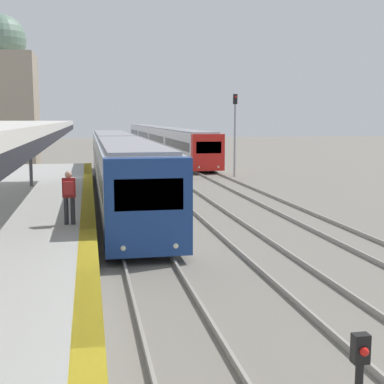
{
  "coord_description": "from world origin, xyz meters",
  "views": [
    {
      "loc": [
        -1.63,
        0.08,
        4.19
      ],
      "look_at": [
        1.8,
        17.84,
        1.7
      ],
      "focal_mm": 50.0,
      "sensor_mm": 36.0,
      "label": 1
    }
  ],
  "objects": [
    {
      "name": "signal_mast_far",
      "position": [
        8.72,
        37.36,
        3.66
      ],
      "size": [
        0.28,
        0.29,
        5.92
      ],
      "color": "gray",
      "rests_on": "ground_plane"
    },
    {
      "name": "signal_post_near",
      "position": [
        1.49,
        5.64,
        1.03
      ],
      "size": [
        0.2,
        0.21,
        1.65
      ],
      "color": "black",
      "rests_on": "ground_plane"
    },
    {
      "name": "train_near",
      "position": [
        0.0,
        30.6,
        1.78
      ],
      "size": [
        2.52,
        31.44,
        3.21
      ],
      "color": "navy",
      "rests_on": "ground_plane"
    },
    {
      "name": "person_on_platform",
      "position": [
        -2.26,
        16.74,
        1.92
      ],
      "size": [
        0.4,
        0.4,
        1.66
      ],
      "color": "#2D2D33",
      "rests_on": "station_platform"
    },
    {
      "name": "distant_domed_building",
      "position": [
        -8.21,
        45.63,
        5.81
      ],
      "size": [
        5.07,
        5.07,
        12.36
      ],
      "color": "gray",
      "rests_on": "ground_plane"
    },
    {
      "name": "train_far",
      "position": [
        7.22,
        68.64,
        1.75
      ],
      "size": [
        2.5,
        58.85,
        3.16
      ],
      "color": "red",
      "rests_on": "ground_plane"
    }
  ]
}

